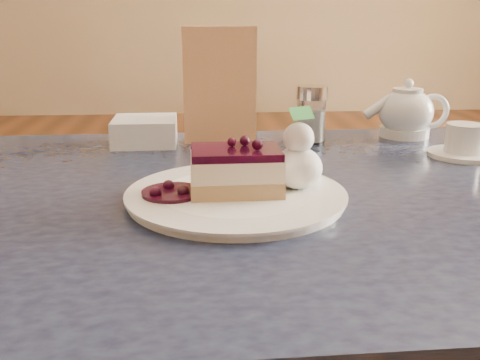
{
  "coord_description": "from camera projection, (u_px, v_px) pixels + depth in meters",
  "views": [
    {
      "loc": [
        0.13,
        -0.77,
        1.0
      ],
      "look_at": [
        0.18,
        -0.16,
        0.81
      ],
      "focal_mm": 40.0,
      "sensor_mm": 36.0,
      "label": 1
    }
  ],
  "objects": [
    {
      "name": "main_table",
      "position": [
        233.0,
        239.0,
        0.8
      ],
      "size": [
        1.22,
        0.82,
        0.76
      ],
      "rotation": [
        0.0,
        0.0,
        0.01
      ],
      "color": "#212C41",
      "rests_on": "ground"
    },
    {
      "name": "dessert_plate",
      "position": [
        236.0,
        196.0,
        0.72
      ],
      "size": [
        0.29,
        0.29,
        0.01
      ],
      "primitive_type": "cylinder",
      "color": "white",
      "rests_on": "main_table"
    },
    {
      "name": "cheesecake_slice",
      "position": [
        236.0,
        171.0,
        0.71
      ],
      "size": [
        0.12,
        0.09,
        0.06
      ],
      "rotation": [
        0.0,
        0.0,
        0.01
      ],
      "color": "tan",
      "rests_on": "dessert_plate"
    },
    {
      "name": "whipped_cream",
      "position": [
        298.0,
        168.0,
        0.73
      ],
      "size": [
        0.07,
        0.07,
        0.06
      ],
      "color": "white",
      "rests_on": "dessert_plate"
    },
    {
      "name": "berry_sauce",
      "position": [
        172.0,
        193.0,
        0.71
      ],
      "size": [
        0.08,
        0.08,
        0.01
      ],
      "primitive_type": "cylinder",
      "color": "black",
      "rests_on": "dessert_plate"
    },
    {
      "name": "tea_set",
      "position": [
        416.0,
        119.0,
        1.07
      ],
      "size": [
        0.21,
        0.29,
        0.11
      ],
      "color": "white",
      "rests_on": "main_table"
    },
    {
      "name": "menu_card",
      "position": [
        220.0,
        86.0,
        1.04
      ],
      "size": [
        0.14,
        0.03,
        0.22
      ],
      "primitive_type": "cube",
      "rotation": [
        0.0,
        0.0,
        0.01
      ],
      "color": "beige",
      "rests_on": "main_table"
    },
    {
      "name": "sugar_shaker",
      "position": [
        311.0,
        114.0,
        1.05
      ],
      "size": [
        0.06,
        0.06,
        0.11
      ],
      "color": "white",
      "rests_on": "main_table"
    },
    {
      "name": "napkin_stack",
      "position": [
        145.0,
        131.0,
        1.04
      ],
      "size": [
        0.12,
        0.12,
        0.05
      ],
      "primitive_type": "cube",
      "rotation": [
        0.0,
        0.0,
        0.01
      ],
      "color": "white",
      "rests_on": "main_table"
    }
  ]
}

